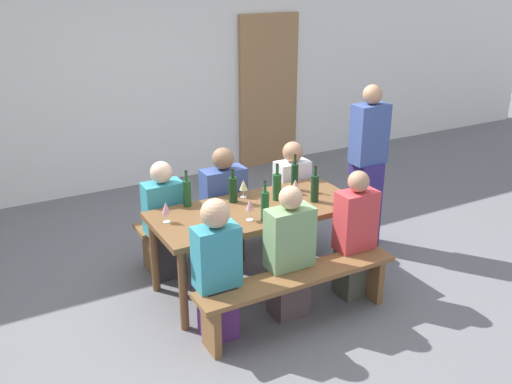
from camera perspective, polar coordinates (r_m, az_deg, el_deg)
ground_plane at (r=5.32m, az=0.00°, el=-9.05°), size 24.00×24.00×0.00m
back_wall at (r=7.48m, az=-11.62°, el=12.70°), size 14.00×0.20×3.20m
wooden_door at (r=8.16m, az=1.25°, el=9.94°), size 0.90×0.06×2.10m
tasting_table at (r=5.01m, az=0.00°, el=-2.50°), size 1.82×0.79×0.75m
bench_near at (r=4.63m, az=4.19°, el=-9.19°), size 1.72×0.30×0.45m
bench_far at (r=5.70m, az=-3.36°, el=-2.88°), size 1.72×0.30×0.45m
wine_bottle_0 at (r=5.09m, az=5.84°, el=0.42°), size 0.07×0.07×0.34m
wine_bottle_1 at (r=4.70m, az=0.89°, el=-1.31°), size 0.07×0.07×0.35m
wine_bottle_2 at (r=5.06m, az=-2.29°, el=0.29°), size 0.08×0.08×0.31m
wine_bottle_3 at (r=5.11m, az=2.10°, el=0.57°), size 0.08×0.08×0.34m
wine_bottle_4 at (r=5.34m, az=3.85°, el=1.56°), size 0.07×0.07×0.35m
wine_bottle_5 at (r=5.01m, az=-6.86°, el=-0.07°), size 0.07×0.07×0.33m
wine_glass_0 at (r=5.17m, az=-1.25°, el=0.67°), size 0.08×0.08×0.17m
wine_glass_1 at (r=4.72m, az=-8.93°, el=-1.61°), size 0.07×0.07×0.18m
wine_glass_2 at (r=4.52m, az=-2.60°, el=-2.71°), size 0.08×0.08×0.14m
wine_glass_3 at (r=4.69m, az=-0.63°, el=-1.32°), size 0.07×0.07×0.19m
wine_glass_4 at (r=5.26m, az=3.92°, el=0.79°), size 0.06×0.06×0.14m
seated_guest_near_0 at (r=4.36m, az=-3.90°, el=-7.91°), size 0.34×0.24×1.16m
seated_guest_near_1 at (r=4.65m, az=3.31°, el=-6.36°), size 0.38×0.24×1.14m
seated_guest_near_2 at (r=4.99m, az=9.74°, el=-4.49°), size 0.34×0.24×1.15m
seated_guest_far_0 at (r=5.28m, az=-9.06°, el=-3.04°), size 0.35×0.24×1.12m
seated_guest_far_1 at (r=5.48m, az=-3.18°, el=-1.69°), size 0.42×0.24×1.15m
seated_guest_far_2 at (r=5.83m, az=3.55°, el=-0.41°), size 0.34×0.24×1.10m
standing_host at (r=5.81m, az=10.91°, el=2.11°), size 0.34×0.24×1.66m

